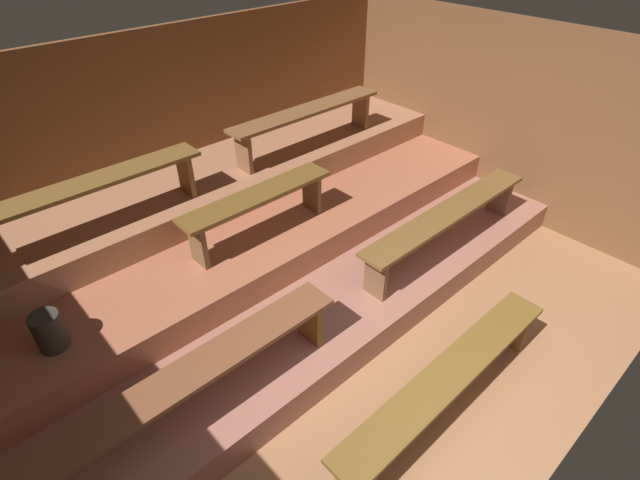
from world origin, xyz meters
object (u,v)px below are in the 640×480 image
object	(u,v)px
bench_lower_right	(448,218)
bench_middle_center	(258,203)
pail_middle	(49,331)
bench_upper_right	(307,117)
bench_floor_center	(448,380)
bench_upper_left	(90,191)
bench_lower_left	(192,380)

from	to	relation	value
bench_lower_right	bench_middle_center	xyz separation A→B (m)	(-1.46, 1.14, 0.27)
bench_lower_right	pail_middle	size ratio (longest dim) A/B	7.69
bench_upper_right	bench_floor_center	bearing A→B (deg)	-112.49
bench_upper_left	bench_upper_right	world-z (taller)	same
bench_upper_left	bench_lower_left	bearing A→B (deg)	-96.41
bench_upper_right	bench_middle_center	bearing A→B (deg)	-150.03
bench_floor_center	bench_upper_right	bearing A→B (deg)	67.51
bench_floor_center	bench_lower_left	bearing A→B (deg)	144.32
bench_upper_right	pail_middle	size ratio (longest dim) A/B	6.65
bench_lower_left	bench_floor_center	bearing A→B (deg)	-35.68
bench_upper_left	pail_middle	bearing A→B (deg)	-132.36
bench_floor_center	bench_upper_left	xyz separation A→B (m)	(-1.25, 2.91, 0.85)
bench_upper_right	bench_lower_left	bearing A→B (deg)	-145.13
bench_floor_center	pail_middle	size ratio (longest dim) A/B	7.48
bench_upper_left	bench_lower_right	bearing A→B (deg)	-34.87
bench_lower_left	bench_upper_left	size ratio (longest dim) A/B	1.16
bench_lower_right	bench_upper_left	distance (m)	3.30
bench_lower_left	bench_lower_right	xyz separation A→B (m)	(2.88, 0.00, 0.00)
bench_floor_center	bench_middle_center	size ratio (longest dim) A/B	1.43
bench_lower_left	bench_upper_left	xyz separation A→B (m)	(0.21, 1.86, 0.56)
bench_floor_center	bench_upper_left	distance (m)	3.28
bench_upper_right	bench_upper_left	bearing A→B (deg)	180.00
bench_middle_center	bench_upper_right	xyz separation A→B (m)	(1.25, 0.72, 0.30)
bench_floor_center	bench_middle_center	distance (m)	2.26
bench_lower_right	bench_lower_left	bearing A→B (deg)	180.00
bench_floor_center	bench_lower_right	bearing A→B (deg)	36.63
pail_middle	bench_middle_center	bearing A→B (deg)	3.40
bench_floor_center	bench_upper_left	world-z (taller)	bench_upper_left
bench_floor_center	bench_lower_right	xyz separation A→B (m)	(1.41, 1.05, 0.29)
bench_lower_right	pail_middle	bearing A→B (deg)	163.42
pail_middle	bench_upper_left	bearing A→B (deg)	47.64
bench_lower_left	pail_middle	xyz separation A→B (m)	(-0.55, 1.02, 0.06)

